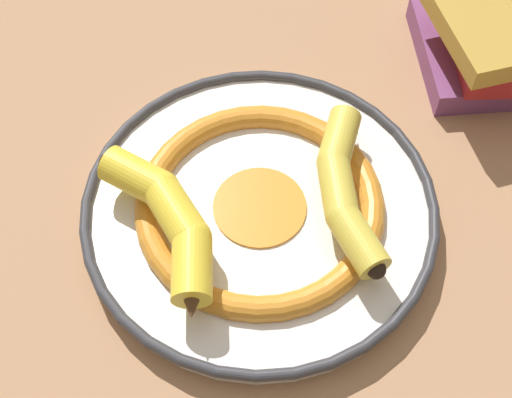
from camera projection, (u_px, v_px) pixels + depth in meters
The scene contains 4 objects.
ground_plane at pixel (236, 198), 0.69m from camera, with size 2.80×2.80×0.00m, color #A87A56.
decorative_bowl at pixel (256, 212), 0.66m from camera, with size 0.33×0.33×0.04m.
banana_a at pixel (344, 185), 0.64m from camera, with size 0.14×0.15×0.03m.
banana_b at pixel (170, 221), 0.62m from camera, with size 0.09×0.18×0.03m.
Camera 1 is at (-0.24, -0.28, 0.58)m, focal length 50.00 mm.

